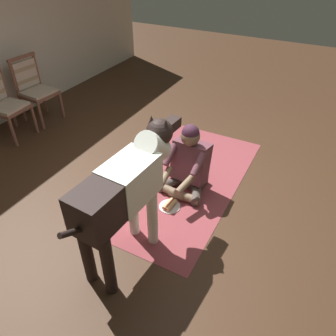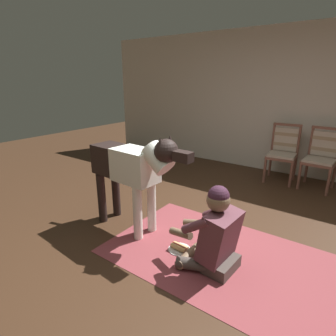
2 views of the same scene
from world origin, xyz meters
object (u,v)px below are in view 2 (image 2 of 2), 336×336
object	(u,v)px
dining_chair_right_of_pair	(321,155)
hot_dog_on_plate	(179,248)
person_sitting_on_floor	(215,235)
dining_chair_left_of_pair	(283,150)
large_dog	(132,168)

from	to	relation	value
dining_chair_right_of_pair	hot_dog_on_plate	bearing A→B (deg)	-107.35
person_sitting_on_floor	hot_dog_on_plate	distance (m)	0.51
dining_chair_left_of_pair	large_dog	bearing A→B (deg)	-109.41
person_sitting_on_floor	dining_chair_right_of_pair	bearing A→B (deg)	80.47
person_sitting_on_floor	large_dog	world-z (taller)	large_dog
large_dog	hot_dog_on_plate	xyz separation A→B (m)	(0.68, -0.05, -0.74)
dining_chair_right_of_pair	person_sitting_on_floor	bearing A→B (deg)	-99.53
dining_chair_left_of_pair	hot_dog_on_plate	world-z (taller)	dining_chair_left_of_pair
dining_chair_left_of_pair	large_dog	world-z (taller)	large_dog
person_sitting_on_floor	dining_chair_left_of_pair	bearing A→B (deg)	92.25
dining_chair_right_of_pair	large_dog	xyz separation A→B (m)	(-1.55, -2.75, 0.22)
large_dog	person_sitting_on_floor	bearing A→B (deg)	-3.89
large_dog	dining_chair_right_of_pair	bearing A→B (deg)	60.54
hot_dog_on_plate	dining_chair_left_of_pair	bearing A→B (deg)	84.10
dining_chair_right_of_pair	large_dog	distance (m)	3.16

